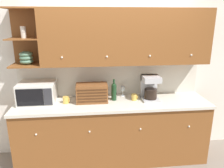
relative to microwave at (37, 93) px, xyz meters
The scene contains 12 objects.
ground_plane 1.55m from the microwave, 11.89° to the left, with size 24.00×24.00×0.00m, color slate.
wall_back 1.13m from the microwave, 13.41° to the left, with size 5.19×0.06×2.60m.
counter_unit 1.24m from the microwave, ahead, with size 2.81×0.66×0.94m.
backsplash_panel 1.10m from the microwave, 11.58° to the left, with size 2.79×0.01×0.54m.
upper_cabinets 1.46m from the microwave, ahead, with size 2.79×0.39×0.77m.
microwave is the anchor object (origin of this frame).
mug 0.43m from the microwave, 10.83° to the right, with size 0.10×0.08×0.10m.
bread_box 0.78m from the microwave, ahead, with size 0.45×0.26×0.26m.
wine_bottle 1.10m from the microwave, ahead, with size 0.08×0.08×0.32m.
wine_glass 1.27m from the microwave, ahead, with size 0.07×0.07×0.17m.
mug_blue_second 1.41m from the microwave, ahead, with size 0.09×0.08×0.09m.
coffee_maker 1.64m from the microwave, ahead, with size 0.25×0.27×0.37m.
Camera 1 is at (-0.33, -3.28, 2.09)m, focal length 35.00 mm.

